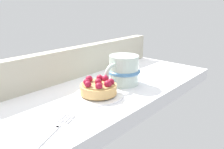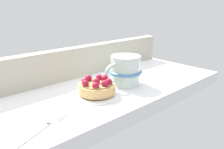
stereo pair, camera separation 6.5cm
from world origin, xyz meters
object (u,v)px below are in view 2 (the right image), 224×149
object	(u,v)px
coffee_mug	(125,71)
dessert_fork	(38,131)
raspberry_tart	(97,87)
dessert_plate	(97,94)

from	to	relation	value
coffee_mug	dessert_fork	world-z (taller)	coffee_mug
raspberry_tart	dessert_fork	world-z (taller)	raspberry_tart
coffee_mug	raspberry_tart	bearing A→B (deg)	-175.41
dessert_fork	raspberry_tart	bearing A→B (deg)	18.06
coffee_mug	dessert_fork	bearing A→B (deg)	-166.73
dessert_plate	dessert_fork	world-z (taller)	dessert_plate
dessert_plate	coffee_mug	xyz separation A→B (cm)	(11.63, 0.93, 3.96)
dessert_plate	coffee_mug	distance (cm)	12.32
raspberry_tart	coffee_mug	bearing A→B (deg)	4.59
coffee_mug	dessert_fork	xyz separation A→B (cm)	(-31.61, -7.46, -4.02)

